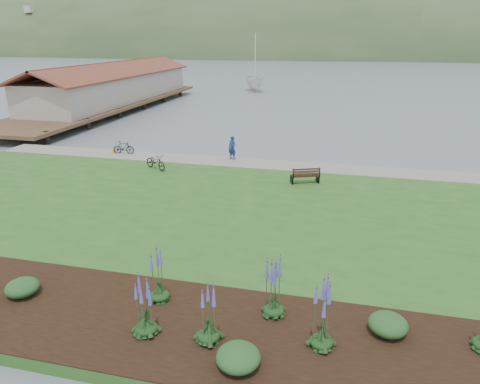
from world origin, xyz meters
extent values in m
plane|color=slate|center=(0.00, 0.00, 0.00)|extent=(600.00, 600.00, 0.00)
cube|color=#285A20|center=(0.00, -2.00, 0.20)|extent=(34.00, 20.00, 0.40)
cube|color=gray|center=(0.00, 6.90, 0.42)|extent=(34.00, 2.20, 0.03)
cube|color=black|center=(3.00, -9.80, 0.42)|extent=(24.00, 4.40, 0.04)
cube|color=#4C3826|center=(-20.00, 26.00, 0.85)|extent=(8.00, 36.00, 0.30)
cube|color=#B2ADA3|center=(-20.00, 28.00, 2.50)|extent=(6.40, 28.00, 3.00)
cube|color=black|center=(4.82, 3.79, 0.84)|extent=(1.64, 1.08, 0.05)
cube|color=black|center=(4.93, 3.52, 1.13)|extent=(1.50, 0.72, 0.48)
cube|color=black|center=(4.11, 3.51, 0.61)|extent=(0.25, 0.52, 0.43)
cube|color=black|center=(5.52, 4.07, 0.61)|extent=(0.25, 0.52, 0.43)
imported|color=navy|center=(-0.36, 7.50, 1.33)|extent=(0.80, 0.67, 1.87)
imported|color=black|center=(-4.45, 4.31, 0.88)|extent=(1.47, 1.91, 0.96)
imported|color=black|center=(-8.17, 7.20, 0.85)|extent=(0.58, 1.54, 0.90)
imported|color=silver|center=(-7.22, 48.55, 0.00)|extent=(14.08, 14.17, 27.67)
cube|color=yellow|center=(-9.01, 7.20, 0.54)|extent=(0.21, 0.28, 0.27)
ellipsoid|color=#143715|center=(3.56, -10.28, 0.59)|extent=(0.62, 0.62, 0.31)
cone|color=#4B49AA|center=(3.56, -10.28, 1.56)|extent=(0.32, 0.32, 1.63)
ellipsoid|color=#143715|center=(5.08, -8.73, 0.59)|extent=(0.62, 0.62, 0.31)
cone|color=#4B49AA|center=(5.08, -8.73, 1.69)|extent=(0.40, 0.40, 1.89)
ellipsoid|color=#143715|center=(6.53, -9.80, 0.59)|extent=(0.62, 0.62, 0.31)
cone|color=#4B49AA|center=(6.53, -9.80, 1.69)|extent=(0.40, 0.40, 1.89)
ellipsoid|color=#143715|center=(1.50, -8.80, 0.59)|extent=(0.62, 0.62, 0.31)
cone|color=#4B49AA|center=(1.50, -8.80, 1.69)|extent=(0.32, 0.32, 1.88)
ellipsoid|color=#143715|center=(1.78, -10.37, 0.59)|extent=(0.62, 0.62, 0.31)
cone|color=#4B49AA|center=(1.78, -10.37, 1.58)|extent=(0.40, 0.40, 1.66)
ellipsoid|color=#1E4C21|center=(-2.87, -9.55, 0.70)|extent=(1.04, 1.04, 0.52)
ellipsoid|color=#1E4C21|center=(4.56, -11.03, 0.72)|extent=(1.12, 1.12, 0.56)
ellipsoid|color=#1E4C21|center=(8.29, -8.80, 0.71)|extent=(1.08, 1.08, 0.54)
camera|label=1|loc=(6.59, -19.32, 8.20)|focal=32.00mm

